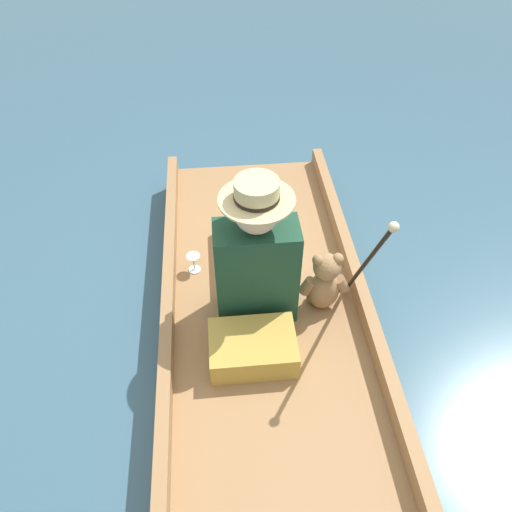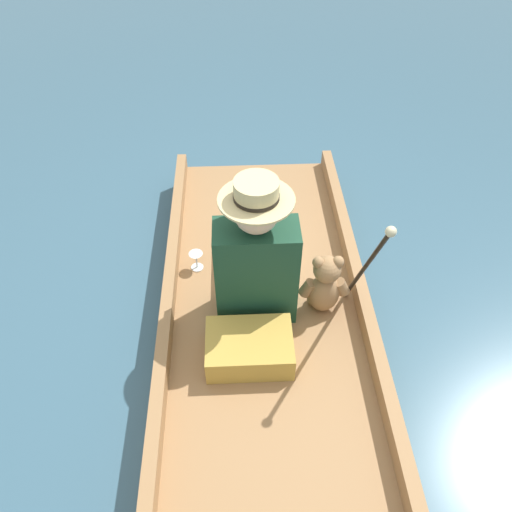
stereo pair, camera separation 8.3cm
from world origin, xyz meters
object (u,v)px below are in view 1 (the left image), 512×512
walking_cane (369,259)px  seated_person (255,257)px  teddy_bear (324,283)px  wine_glass (193,260)px

walking_cane → seated_person: bearing=152.8°
seated_person → teddy_bear: bearing=-14.8°
walking_cane → teddy_bear: bearing=132.1°
teddy_bear → walking_cane: walking_cane is taller
seated_person → teddy_bear: (0.35, -0.10, -0.12)m
seated_person → wine_glass: 0.45m
wine_glass → walking_cane: walking_cane is taller
seated_person → walking_cane: (0.48, -0.25, 0.19)m
wine_glass → walking_cane: bearing=-30.4°
teddy_bear → walking_cane: (0.14, -0.15, 0.31)m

